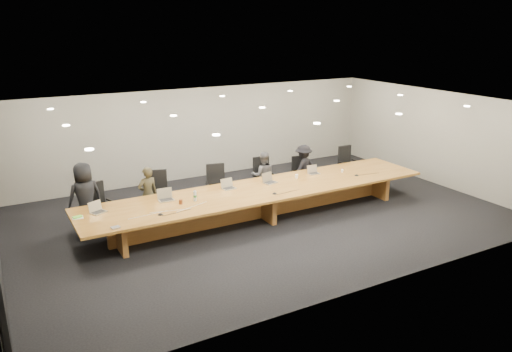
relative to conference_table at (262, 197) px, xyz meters
The scene contains 28 objects.
ground 0.52m from the conference_table, ahead, with size 12.00×12.00×0.00m, color black.
back_wall 4.10m from the conference_table, 90.00° to the left, with size 12.00×0.02×2.80m, color #B5B2A4.
conference_table is the anchor object (origin of this frame).
chair_far_left 3.86m from the conference_table, 161.54° to the left, with size 0.57×0.57×1.12m, color black, non-canonical shape.
chair_left 2.59m from the conference_table, 151.56° to the left, with size 0.61×0.61×1.20m, color black, non-canonical shape.
chair_mid_left 1.37m from the conference_table, 118.51° to the left, with size 0.59×0.59×1.15m, color black, non-canonical shape.
chair_mid_right 1.53m from the conference_table, 57.73° to the left, with size 0.58×0.58×1.14m, color black, non-canonical shape.
chair_right 2.42m from the conference_table, 32.32° to the left, with size 0.51×0.51×1.01m, color black, non-canonical shape.
chair_far_right 4.00m from the conference_table, 18.74° to the left, with size 0.57×0.57×1.11m, color black, non-canonical shape.
person_a 4.20m from the conference_table, 162.56° to the left, with size 0.81×0.52×1.65m, color black.
person_b 2.80m from the conference_table, 155.22° to the left, with size 0.50×0.33×1.37m, color #302B1A.
person_c 1.44m from the conference_table, 59.11° to the left, with size 0.64×0.50×1.33m, color #4C4B4E.
person_d 2.47m from the conference_table, 31.16° to the left, with size 0.87×0.50×1.35m, color black.
laptop_a 3.93m from the conference_table, behind, with size 0.32×0.23×0.25m, color #C0B492, non-canonical shape.
laptop_b 2.41m from the conference_table, behind, with size 0.35×0.26×0.28m, color tan, non-canonical shape.
laptop_c 0.89m from the conference_table, 151.36° to the left, with size 0.32×0.23×0.25m, color #BFB492, non-canonical shape.
laptop_d 0.63m from the conference_table, 35.39° to the left, with size 0.34×0.25×0.27m, color tan, non-canonical shape.
laptop_e 1.95m from the conference_table, 12.57° to the left, with size 0.30×0.22×0.24m, color #C6B497, non-canonical shape.
water_bottle 1.82m from the conference_table, behind, with size 0.07×0.07×0.23m, color #B4C4C0.
amber_mug 2.17m from the conference_table, behind, with size 0.08×0.08×0.10m, color brown.
paper_cup_near 1.31m from the conference_table, 14.43° to the left, with size 0.08×0.08×0.10m, color white.
paper_cup_far 2.67m from the conference_table, ahead, with size 0.07×0.07×0.08m, color white.
notepad 4.36m from the conference_table, behind, with size 0.22×0.17×0.01m, color white.
lime_gadget 4.37m from the conference_table, behind, with size 0.18×0.10×0.03m, color #69CB36.
av_box 3.86m from the conference_table, 169.20° to the right, with size 0.17×0.13×0.03m, color silver.
mic_left 2.82m from the conference_table, behind, with size 0.12×0.12×0.03m, color black.
mic_center 0.55m from the conference_table, 80.93° to the right, with size 0.12×0.12×0.03m, color black.
mic_right 2.80m from the conference_table, ahead, with size 0.12×0.12×0.03m, color black.
Camera 1 is at (-5.80, -10.16, 4.68)m, focal length 35.00 mm.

